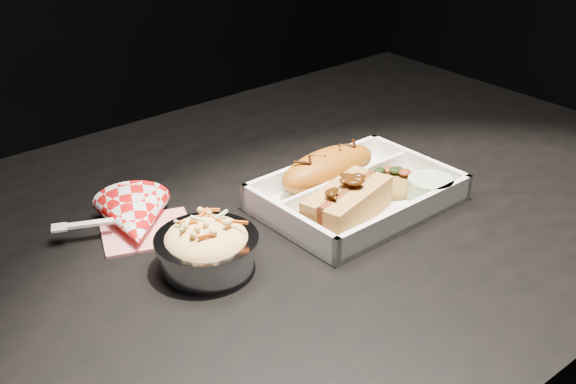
% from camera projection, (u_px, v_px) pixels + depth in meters
% --- Properties ---
extents(dining_table, '(1.20, 0.80, 0.75)m').
position_uv_depth(dining_table, '(297.00, 263.00, 1.00)').
color(dining_table, black).
rests_on(dining_table, ground).
extents(food_tray, '(0.25, 0.18, 0.04)m').
position_uv_depth(food_tray, '(356.00, 198.00, 0.96)').
color(food_tray, white).
rests_on(food_tray, dining_table).
extents(fried_pastry, '(0.16, 0.06, 0.05)m').
position_uv_depth(fried_pastry, '(328.00, 168.00, 0.98)').
color(fried_pastry, '#B25D11').
rests_on(fried_pastry, food_tray).
extents(hotdog, '(0.14, 0.09, 0.06)m').
position_uv_depth(hotdog, '(347.00, 201.00, 0.90)').
color(hotdog, '#C38842').
rests_on(hotdog, food_tray).
extents(fried_rice_mound, '(0.09, 0.07, 0.03)m').
position_uv_depth(fried_rice_mound, '(397.00, 178.00, 0.98)').
color(fried_rice_mound, olive).
rests_on(fried_rice_mound, food_tray).
extents(cupcake_liner, '(0.06, 0.06, 0.03)m').
position_uv_depth(cupcake_liner, '(430.00, 189.00, 0.95)').
color(cupcake_liner, '#ADC998').
rests_on(cupcake_liner, food_tray).
extents(foil_coleslaw_cup, '(0.12, 0.12, 0.07)m').
position_uv_depth(foil_coleslaw_cup, '(207.00, 246.00, 0.82)').
color(foil_coleslaw_cup, silver).
rests_on(foil_coleslaw_cup, dining_table).
extents(napkin_fork, '(0.17, 0.14, 0.10)m').
position_uv_depth(napkin_fork, '(135.00, 221.00, 0.89)').
color(napkin_fork, red).
rests_on(napkin_fork, dining_table).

